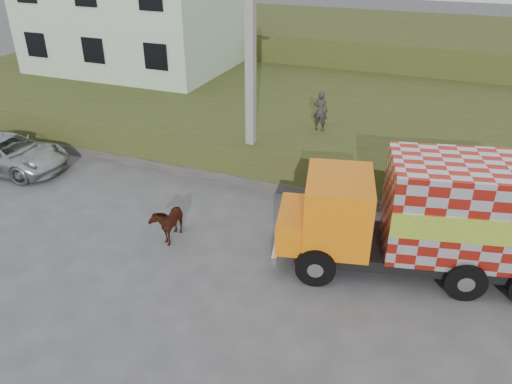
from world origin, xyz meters
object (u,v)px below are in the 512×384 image
at_px(suv, 7,153).
at_px(pedestrian, 320,111).
at_px(cargo_truck, 433,216).
at_px(cow, 168,221).
at_px(utility_pole, 251,72).

distance_m(suv, pedestrian, 12.16).
bearing_deg(pedestrian, cargo_truck, 131.83).
distance_m(cow, suv, 8.48).
distance_m(utility_pole, suv, 10.08).
height_order(cow, suv, suv).
bearing_deg(suv, pedestrian, -70.36).
relative_size(cargo_truck, cow, 5.52).
bearing_deg(utility_pole, cow, -100.93).
bearing_deg(cargo_truck, suv, 164.62).
height_order(cargo_truck, suv, cargo_truck).
xyz_separation_m(utility_pole, pedestrian, (1.95, 2.17, -1.82)).
relative_size(utility_pole, cow, 5.76).
distance_m(cow, pedestrian, 7.44).
distance_m(cargo_truck, pedestrian, 7.14).
relative_size(cargo_truck, suv, 1.58).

